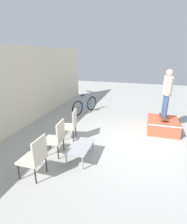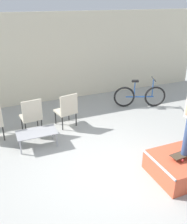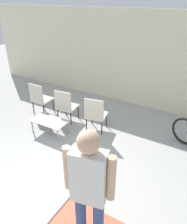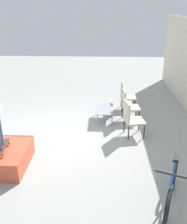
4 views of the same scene
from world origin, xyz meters
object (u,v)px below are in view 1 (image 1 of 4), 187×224
(person_skater, at_px, (167,90))
(patio_chair_right, at_px, (71,124))
(skateboard_on_ramp, at_px, (164,117))
(bicycle, at_px, (85,105))
(skate_ramp_box, at_px, (163,125))
(patio_chair_center, at_px, (56,137))
(patio_chair_left, at_px, (35,156))
(coffee_table, at_px, (80,147))

(person_skater, distance_m, patio_chair_right, 3.55)
(skateboard_on_ramp, height_order, bicycle, bicycle)
(skateboard_on_ramp, bearing_deg, skate_ramp_box, 173.92)
(person_skater, relative_size, patio_chair_center, 1.69)
(skateboard_on_ramp, xyz_separation_m, person_skater, (-0.00, 0.00, 1.02))
(skate_ramp_box, height_order, patio_chair_center, patio_chair_center)
(skate_ramp_box, relative_size, patio_chair_left, 1.25)
(coffee_table, distance_m, patio_chair_left, 1.23)
(coffee_table, height_order, patio_chair_right, patio_chair_right)
(skateboard_on_ramp, relative_size, person_skater, 0.47)
(coffee_table, bearing_deg, skateboard_on_ramp, -40.51)
(bicycle, bearing_deg, person_skater, -85.81)
(coffee_table, distance_m, patio_chair_center, 0.74)
(skate_ramp_box, bearing_deg, patio_chair_right, 117.72)
(patio_chair_right, bearing_deg, skate_ramp_box, 106.28)
(patio_chair_center, height_order, bicycle, patio_chair_center)
(skate_ramp_box, xyz_separation_m, bicycle, (1.11, 3.43, 0.16))
(coffee_table, bearing_deg, skate_ramp_box, -41.43)
(coffee_table, xyz_separation_m, patio_chair_center, (0.01, 0.72, 0.20))
(skate_ramp_box, height_order, coffee_table, skate_ramp_box)
(patio_chair_left, height_order, patio_chair_right, same)
(skate_ramp_box, bearing_deg, coffee_table, 138.57)
(skateboard_on_ramp, xyz_separation_m, patio_chair_left, (-3.63, 2.98, 0.03))
(patio_chair_center, bearing_deg, patio_chair_left, -5.79)
(patio_chair_right, bearing_deg, person_skater, 107.56)
(skateboard_on_ramp, relative_size, coffee_table, 0.81)
(patio_chair_right, xyz_separation_m, bicycle, (2.68, 0.45, -0.17))
(skateboard_on_ramp, height_order, patio_chair_right, patio_chair_right)
(skate_ramp_box, distance_m, patio_chair_right, 3.38)
(skate_ramp_box, xyz_separation_m, skateboard_on_ramp, (0.09, -0.00, 0.30))
(skateboard_on_ramp, xyz_separation_m, coffee_table, (-2.65, 2.26, -0.17))
(coffee_table, distance_m, bicycle, 3.86)
(patio_chair_right, bearing_deg, patio_chair_center, -11.36)
(skateboard_on_ramp, distance_m, patio_chair_center, 3.98)
(skate_ramp_box, distance_m, skateboard_on_ramp, 0.31)
(patio_chair_center, relative_size, bicycle, 0.61)
(person_skater, bearing_deg, skate_ramp_box, 166.58)
(person_skater, xyz_separation_m, coffee_table, (-2.65, 2.26, -1.18))
(coffee_table, bearing_deg, patio_chair_center, 89.17)
(patio_chair_right, bearing_deg, bicycle, 178.10)
(patio_chair_center, bearing_deg, bicycle, -178.78)
(patio_chair_right, bearing_deg, coffee_table, 24.29)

